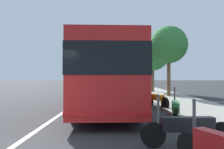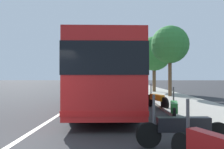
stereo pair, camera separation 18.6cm
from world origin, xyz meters
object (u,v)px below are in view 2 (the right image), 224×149
at_px(motorcycle_far_end, 157,99).
at_px(roadside_tree_mid_block, 170,45).
at_px(motorcycle_angled, 174,109).
at_px(car_oncoming, 99,81).
at_px(roadside_tree_far_block, 154,54).
at_px(motorcycle_nearest_curb, 183,128).
at_px(coach_bus, 105,74).
at_px(car_ahead_same_lane, 115,84).

xyz_separation_m(motorcycle_far_end, roadside_tree_mid_block, (5.96, -2.10, 3.76)).
relative_size(motorcycle_angled, car_oncoming, 0.46).
distance_m(roadside_tree_mid_block, roadside_tree_far_block, 5.35).
height_order(motorcycle_nearest_curb, car_oncoming, car_oncoming).
bearing_deg(coach_bus, motorcycle_far_end, -92.61).
bearing_deg(motorcycle_angled, motorcycle_far_end, 13.44).
bearing_deg(car_ahead_same_lane, roadside_tree_mid_block, -163.29).
bearing_deg(coach_bus, car_ahead_same_lane, -3.81).
xyz_separation_m(car_ahead_same_lane, roadside_tree_mid_block, (-11.94, -4.62, 3.57)).
bearing_deg(motorcycle_angled, car_oncoming, 21.52).
height_order(coach_bus, roadside_tree_far_block, roadside_tree_far_block).
bearing_deg(coach_bus, car_oncoming, 2.31).
height_order(motorcycle_far_end, roadside_tree_far_block, roadside_tree_far_block).
distance_m(motorcycle_far_end, roadside_tree_far_block, 11.98).
xyz_separation_m(coach_bus, roadside_tree_far_block, (11.32, -4.45, 2.28)).
xyz_separation_m(motorcycle_angled, car_oncoming, (44.88, 6.72, 0.23)).
height_order(coach_bus, motorcycle_nearest_curb, coach_bus).
distance_m(motorcycle_angled, car_ahead_same_lane, 21.47).
relative_size(coach_bus, motorcycle_far_end, 5.00).
bearing_deg(coach_bus, roadside_tree_mid_block, -42.05).
relative_size(motorcycle_angled, motorcycle_far_end, 0.95).
xyz_separation_m(motorcycle_far_end, car_ahead_same_lane, (17.90, 2.52, 0.19)).
height_order(motorcycle_nearest_curb, motorcycle_angled, motorcycle_angled).
distance_m(motorcycle_nearest_curb, motorcycle_angled, 3.03).
bearing_deg(roadside_tree_far_block, roadside_tree_mid_block, -175.94).
bearing_deg(car_ahead_same_lane, motorcycle_angled, -177.64).
height_order(coach_bus, motorcycle_angled, coach_bus).
height_order(motorcycle_nearest_curb, roadside_tree_mid_block, roadside_tree_mid_block).
height_order(motorcycle_nearest_curb, roadside_tree_far_block, roadside_tree_far_block).
height_order(car_ahead_same_lane, roadside_tree_far_block, roadside_tree_far_block).
bearing_deg(roadside_tree_far_block, motorcycle_nearest_curb, 172.76).
relative_size(coach_bus, motorcycle_angled, 5.28).
bearing_deg(roadside_tree_far_block, motorcycle_angled, 173.42).
distance_m(motorcycle_angled, roadside_tree_mid_block, 10.32).
height_order(car_ahead_same_lane, car_oncoming, car_oncoming).
height_order(roadside_tree_mid_block, roadside_tree_far_block, roadside_tree_far_block).
bearing_deg(motorcycle_angled, coach_bus, 52.03).
relative_size(car_ahead_same_lane, roadside_tree_far_block, 0.81).
bearing_deg(motorcycle_angled, roadside_tree_mid_block, 0.52).
bearing_deg(motorcycle_nearest_curb, coach_bus, -73.22).
xyz_separation_m(roadside_tree_mid_block, roadside_tree_far_block, (5.34, 0.38, -0.15)).
distance_m(motorcycle_nearest_curb, motorcycle_far_end, 6.42).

